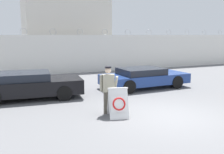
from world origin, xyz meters
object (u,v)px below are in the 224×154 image
object	(u,v)px
barricade_sign	(118,103)
security_guard	(108,88)
parked_car_front_coupe	(29,85)
parked_car_rear_sedan	(144,77)

from	to	relation	value
barricade_sign	security_guard	bearing A→B (deg)	121.09
barricade_sign	security_guard	distance (m)	0.68
security_guard	parked_car_front_coupe	xyz separation A→B (m)	(-2.40, 3.40, -0.33)
barricade_sign	parked_car_rear_sedan	distance (m)	5.03
parked_car_front_coupe	parked_car_rear_sedan	world-z (taller)	parked_car_front_coupe
barricade_sign	parked_car_rear_sedan	bearing A→B (deg)	63.14
barricade_sign	parked_car_front_coupe	distance (m)	4.67
security_guard	parked_car_rear_sedan	distance (m)	4.78
parked_car_rear_sedan	security_guard	bearing A→B (deg)	-137.60
parked_car_front_coupe	security_guard	bearing A→B (deg)	-49.19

